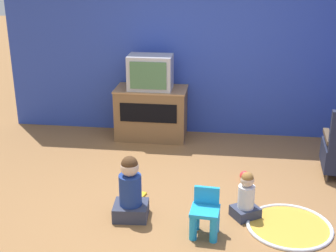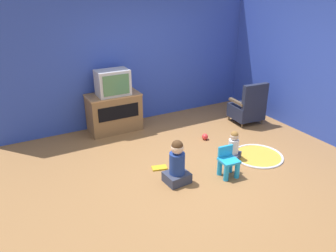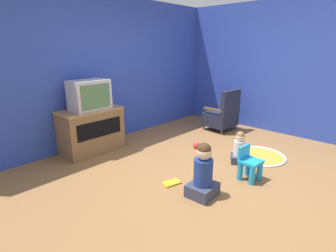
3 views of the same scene
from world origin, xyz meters
name	(u,v)px [view 1 (image 1 of 3)]	position (x,y,z in m)	size (l,w,h in m)	color
ground_plane	(195,205)	(0.00, 0.00, 0.00)	(30.00, 30.00, 0.00)	olive
wall_back	(194,45)	(-0.21, 2.28, 1.32)	(5.57, 0.12, 2.65)	#2D47B2
tv_cabinet	(151,112)	(-0.79, 1.93, 0.39)	(1.03, 0.56, 0.75)	brown
television	(150,72)	(-0.79, 1.88, 0.99)	(0.62, 0.40, 0.49)	#B7B7BC
yellow_kid_chair	(205,216)	(0.13, -0.54, 0.21)	(0.29, 0.28, 0.47)	#1E99DB
play_mat	(289,226)	(0.97, -0.31, 0.01)	(0.86, 0.86, 0.04)	gold
child_watching_left	(130,192)	(-0.64, -0.32, 0.30)	(0.37, 0.33, 0.69)	#33384C
child_watching_center	(246,198)	(0.53, -0.16, 0.22)	(0.34, 0.33, 0.51)	#33384C
toy_ball	(245,176)	(0.55, 0.67, 0.06)	(0.12, 0.12, 0.12)	red
book	(135,194)	(-0.70, 0.15, 0.01)	(0.27, 0.20, 0.02)	gold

